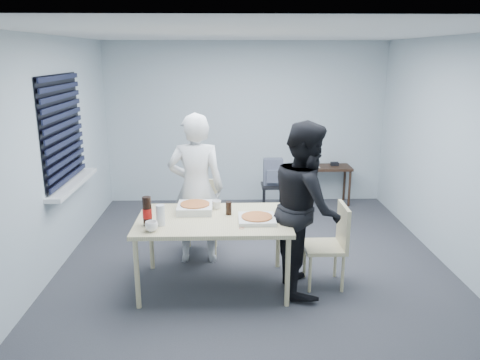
{
  "coord_description": "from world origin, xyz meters",
  "views": [
    {
      "loc": [
        -0.3,
        -5.07,
        2.4
      ],
      "look_at": [
        -0.16,
        0.1,
        1.0
      ],
      "focal_mm": 35.0,
      "sensor_mm": 36.0,
      "label": 1
    }
  ],
  "objects_px": {
    "chair_right": "(333,240)",
    "person_black": "(306,207)",
    "mug_b": "(217,205)",
    "backpack": "(273,172)",
    "mug_a": "(152,226)",
    "dining_table": "(213,223)",
    "chair_far": "(201,211)",
    "stool": "(273,191)",
    "side_table": "(321,171)",
    "person_white": "(196,189)",
    "soda_bottle": "(147,212)"
  },
  "relations": [
    {
      "from": "chair_right",
      "to": "person_black",
      "type": "bearing_deg",
      "value": -173.67
    },
    {
      "from": "person_black",
      "to": "mug_b",
      "type": "bearing_deg",
      "value": 69.71
    },
    {
      "from": "backpack",
      "to": "mug_a",
      "type": "xyz_separation_m",
      "value": [
        -1.41,
        -2.61,
        0.14
      ]
    },
    {
      "from": "dining_table",
      "to": "chair_right",
      "type": "xyz_separation_m",
      "value": [
        1.25,
        -0.0,
        -0.19
      ]
    },
    {
      "from": "dining_table",
      "to": "chair_far",
      "type": "bearing_deg",
      "value": 100.43
    },
    {
      "from": "dining_table",
      "to": "stool",
      "type": "xyz_separation_m",
      "value": [
        0.83,
        2.28,
        -0.34
      ]
    },
    {
      "from": "person_black",
      "to": "mug_a",
      "type": "relative_size",
      "value": 14.39
    },
    {
      "from": "chair_right",
      "to": "stool",
      "type": "relative_size",
      "value": 1.87
    },
    {
      "from": "side_table",
      "to": "backpack",
      "type": "height_order",
      "value": "backpack"
    },
    {
      "from": "dining_table",
      "to": "person_black",
      "type": "bearing_deg",
      "value": -2.15
    },
    {
      "from": "person_white",
      "to": "mug_a",
      "type": "xyz_separation_m",
      "value": [
        -0.36,
        -1.0,
        -0.07
      ]
    },
    {
      "from": "backpack",
      "to": "soda_bottle",
      "type": "distance_m",
      "value": 2.87
    },
    {
      "from": "stool",
      "to": "chair_far",
      "type": "bearing_deg",
      "value": -127.64
    },
    {
      "from": "person_white",
      "to": "mug_a",
      "type": "distance_m",
      "value": 1.07
    },
    {
      "from": "person_white",
      "to": "stool",
      "type": "distance_m",
      "value": 2.0
    },
    {
      "from": "backpack",
      "to": "soda_bottle",
      "type": "bearing_deg",
      "value": -109.93
    },
    {
      "from": "stool",
      "to": "mug_b",
      "type": "distance_m",
      "value": 2.18
    },
    {
      "from": "dining_table",
      "to": "mug_a",
      "type": "relative_size",
      "value": 12.75
    },
    {
      "from": "dining_table",
      "to": "person_black",
      "type": "xyz_separation_m",
      "value": [
        0.95,
        -0.04,
        0.18
      ]
    },
    {
      "from": "person_white",
      "to": "chair_right",
      "type": "bearing_deg",
      "value": 155.89
    },
    {
      "from": "mug_b",
      "to": "soda_bottle",
      "type": "distance_m",
      "value": 0.84
    },
    {
      "from": "chair_right",
      "to": "person_white",
      "type": "xyz_separation_m",
      "value": [
        -1.46,
        0.65,
        0.37
      ]
    },
    {
      "from": "backpack",
      "to": "mug_b",
      "type": "relative_size",
      "value": 4.02
    },
    {
      "from": "chair_far",
      "to": "chair_right",
      "type": "height_order",
      "value": "same"
    },
    {
      "from": "dining_table",
      "to": "side_table",
      "type": "bearing_deg",
      "value": 59.08
    },
    {
      "from": "person_white",
      "to": "soda_bottle",
      "type": "height_order",
      "value": "person_white"
    },
    {
      "from": "soda_bottle",
      "to": "side_table",
      "type": "bearing_deg",
      "value": 52.28
    },
    {
      "from": "dining_table",
      "to": "person_white",
      "type": "relative_size",
      "value": 0.89
    },
    {
      "from": "chair_far",
      "to": "soda_bottle",
      "type": "xyz_separation_m",
      "value": [
        -0.46,
        -1.16,
        0.39
      ]
    },
    {
      "from": "dining_table",
      "to": "mug_b",
      "type": "xyz_separation_m",
      "value": [
        0.03,
        0.3,
        0.11
      ]
    },
    {
      "from": "person_white",
      "to": "mug_b",
      "type": "distance_m",
      "value": 0.43
    },
    {
      "from": "person_white",
      "to": "stool",
      "type": "bearing_deg",
      "value": -122.88
    },
    {
      "from": "person_white",
      "to": "person_black",
      "type": "bearing_deg",
      "value": 149.34
    },
    {
      "from": "person_black",
      "to": "mug_a",
      "type": "height_order",
      "value": "person_black"
    },
    {
      "from": "side_table",
      "to": "mug_b",
      "type": "xyz_separation_m",
      "value": [
        -1.65,
        -2.5,
        0.26
      ]
    },
    {
      "from": "dining_table",
      "to": "mug_a",
      "type": "distance_m",
      "value": 0.68
    },
    {
      "from": "chair_right",
      "to": "side_table",
      "type": "height_order",
      "value": "chair_right"
    },
    {
      "from": "dining_table",
      "to": "stool",
      "type": "distance_m",
      "value": 2.45
    },
    {
      "from": "dining_table",
      "to": "person_white",
      "type": "bearing_deg",
      "value": 108.21
    },
    {
      "from": "person_black",
      "to": "side_table",
      "type": "relative_size",
      "value": 1.88
    },
    {
      "from": "chair_far",
      "to": "soda_bottle",
      "type": "relative_size",
      "value": 3.05
    },
    {
      "from": "person_black",
      "to": "side_table",
      "type": "height_order",
      "value": "person_black"
    },
    {
      "from": "soda_bottle",
      "to": "backpack",
      "type": "bearing_deg",
      "value": 59.04
    },
    {
      "from": "stool",
      "to": "mug_a",
      "type": "xyz_separation_m",
      "value": [
        -1.41,
        -2.63,
        0.45
      ]
    },
    {
      "from": "person_black",
      "to": "stool",
      "type": "distance_m",
      "value": 2.37
    },
    {
      "from": "person_black",
      "to": "soda_bottle",
      "type": "relative_size",
      "value": 6.06
    },
    {
      "from": "person_black",
      "to": "mug_a",
      "type": "bearing_deg",
      "value": 101.68
    },
    {
      "from": "soda_bottle",
      "to": "person_black",
      "type": "bearing_deg",
      "value": 5.65
    },
    {
      "from": "chair_right",
      "to": "side_table",
      "type": "distance_m",
      "value": 2.84
    },
    {
      "from": "chair_far",
      "to": "backpack",
      "type": "bearing_deg",
      "value": 52.1
    }
  ]
}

